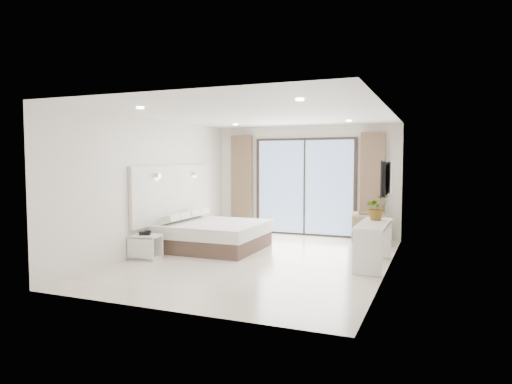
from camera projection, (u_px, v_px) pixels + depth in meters
ground at (259, 260)px, 8.51m from camera, size 6.20×6.20×0.00m
room_shell at (265, 174)px, 9.24m from camera, size 4.62×6.22×2.72m
bed at (213, 235)px, 9.58m from camera, size 2.01×1.91×0.70m
nightstand at (146, 247)px, 8.60m from camera, size 0.54×0.46×0.46m
phone at (145, 233)px, 8.58m from camera, size 0.25×0.22×0.07m
console_desk at (373, 235)px, 7.98m from camera, size 0.49×1.57×0.77m
plant at (377, 210)px, 8.31m from camera, size 0.57×0.59×0.36m
armchair at (370, 227)px, 10.08m from camera, size 0.84×0.88×0.78m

